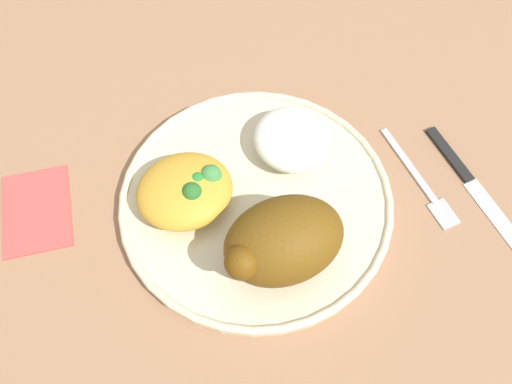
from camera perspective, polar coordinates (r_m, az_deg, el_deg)
name	(u,v)px	position (r m, az deg, el deg)	size (l,w,h in m)	color
ground_plane	(256,204)	(0.61, 0.00, -1.28)	(2.00, 2.00, 0.00)	#9B7051
plate	(256,200)	(0.60, 0.00, -0.87)	(0.30, 0.30, 0.02)	beige
roasted_chicken	(285,240)	(0.53, 3.06, -5.00)	(0.13, 0.09, 0.08)	brown
rice_pile	(292,139)	(0.61, 3.76, 5.50)	(0.08, 0.09, 0.04)	white
mac_cheese_with_broccoli	(186,190)	(0.58, -7.28, 0.19)	(0.10, 0.09, 0.04)	gold
fork	(421,181)	(0.65, 16.72, 1.06)	(0.02, 0.14, 0.01)	#B2B2B7
knife	(470,180)	(0.66, 21.24, 1.18)	(0.03, 0.19, 0.01)	black
napkin	(36,210)	(0.65, -21.79, -1.73)	(0.07, 0.10, 0.00)	#DB4C47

